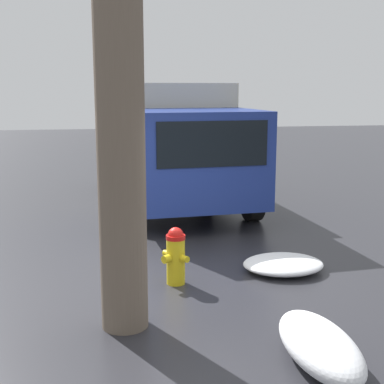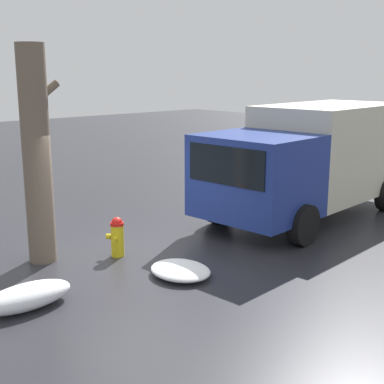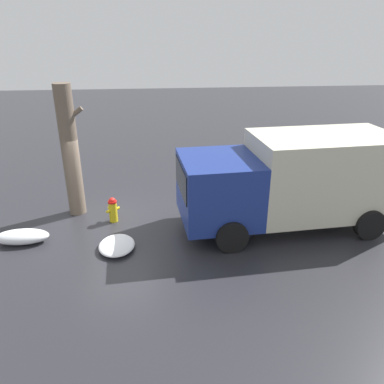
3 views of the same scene
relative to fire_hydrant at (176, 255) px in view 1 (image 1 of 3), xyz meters
The scene contains 7 objects.
ground_plane 0.42m from the fire_hydrant, 53.86° to the right, with size 60.00×60.00×0.00m, color #28282D.
fire_hydrant is the anchor object (origin of this frame).
tree_trunk 2.23m from the fire_hydrant, 147.92° to the left, with size 0.81×0.53×4.19m.
delivery_truck 5.59m from the fire_hydrant, ahead, with size 6.50×3.03×2.82m.
pedestrian 4.32m from the fire_hydrant, 17.97° to the right, with size 0.35×0.35×1.60m.
snow_pile_by_hydrant 1.72m from the fire_hydrant, 82.15° to the right, with size 0.99×1.22×0.21m.
snow_pile_curbside 2.71m from the fire_hydrant, 156.52° to the right, with size 1.51×0.66×0.39m.
Camera 1 is at (-7.09, 1.05, 2.71)m, focal length 50.00 mm.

